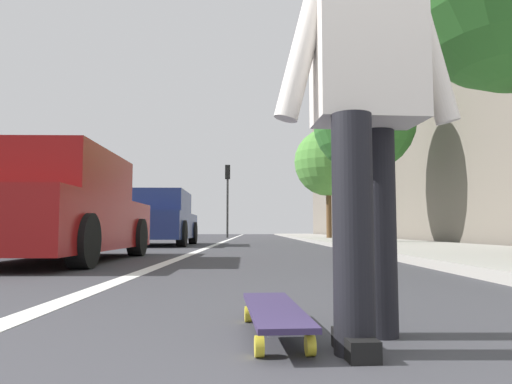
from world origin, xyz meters
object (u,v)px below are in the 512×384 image
Objects in this scene: parked_car_near at (54,210)px; skater_person at (366,92)px; skateboard at (274,312)px; traffic_light at (228,187)px; street_tree_far at (328,162)px; parked_car_mid at (156,219)px; street_tree_mid at (364,122)px.

skater_person is at bearing -145.83° from parked_car_near.
skater_person reaches higher than skateboard.
traffic_light is 0.88× the size of street_tree_far.
parked_car_mid is at bearing 174.81° from traffic_light.
traffic_light reaches higher than parked_car_near.
skateboard is 24.98m from traffic_light.
street_tree_far reaches higher than parked_car_mid.
traffic_light is at bearing -5.19° from parked_car_mid.
parked_car_mid is at bearing 89.74° from street_tree_mid.
skateboard is at bearing 170.27° from street_tree_far.
skater_person reaches higher than parked_car_near.
skater_person is 0.38× the size of parked_car_mid.
parked_car_near is at bearing 139.31° from street_tree_mid.
parked_car_mid reaches higher than skateboard.
skateboard is 0.20× the size of parked_car_near.
parked_car_near is at bearing 156.24° from street_tree_far.
skater_person is 5.58m from parked_car_near.
street_tree_far is (6.42, -5.86, 2.54)m from parked_car_mid.
parked_car_mid is at bearing 0.31° from parked_car_near.
skateboard is 0.52× the size of skater_person.
street_tree_mid is (6.77, -5.82, 2.79)m from parked_car_near.
traffic_light is 14.33m from street_tree_mid.
skater_person is 11.84m from parked_car_mid.
parked_car_near is at bearing 176.64° from traffic_light.
skater_person is at bearing -113.39° from skateboard.
street_tree_mid is 1.05× the size of street_tree_far.
traffic_light is (24.92, 1.94, 1.92)m from skater_person.
skateboard is at bearing -165.92° from parked_car_mid.
skateboard is 0.18× the size of street_tree_far.
parked_car_near is 14.67m from street_tree_far.
street_tree_far is (-7.09, -4.63, 0.40)m from traffic_light.
parked_car_near is at bearing 31.97° from skateboard.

